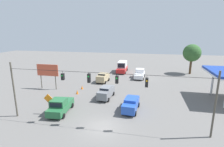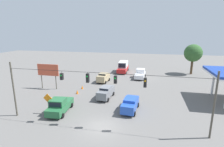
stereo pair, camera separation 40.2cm
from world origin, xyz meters
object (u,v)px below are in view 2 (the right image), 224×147
object	(u,v)px
tree_horizon_left	(193,53)
traffic_cone_second	(68,98)
box_truck_red_withflow_deep	(123,67)
sedan_blue_crossing_near	(130,104)
pickup_truck_green_parked_shoulder	(60,106)
traffic_cone_nearest	(59,106)
work_zone_sign	(48,100)
sedan_tan_withflow_far	(103,77)
roadside_billboard	(48,71)
sedan_grey_withflow_mid	(106,92)
traffic_cone_fourth	(82,87)
traffic_cone_third	(77,92)
pickup_truck_white_oncoming_deep	(140,74)
overhead_signal_span	(102,89)

from	to	relation	value
tree_horizon_left	traffic_cone_second	bearing A→B (deg)	45.12
box_truck_red_withflow_deep	sedan_blue_crossing_near	bearing A→B (deg)	101.35
pickup_truck_green_parked_shoulder	tree_horizon_left	xyz separation A→B (m)	(-22.34, -27.44, 4.46)
traffic_cone_nearest	work_zone_sign	bearing A→B (deg)	69.59
sedan_tan_withflow_far	roadside_billboard	world-z (taller)	roadside_billboard
sedan_grey_withflow_mid	box_truck_red_withflow_deep	size ratio (longest dim) A/B	0.71
traffic_cone_fourth	box_truck_red_withflow_deep	bearing A→B (deg)	-108.81
box_truck_red_withflow_deep	traffic_cone_third	bearing A→B (deg)	74.22
traffic_cone_third	sedan_grey_withflow_mid	bearing A→B (deg)	172.11
sedan_tan_withflow_far	traffic_cone_second	distance (m)	11.74
sedan_grey_withflow_mid	pickup_truck_white_oncoming_deep	bearing A→B (deg)	-108.84
traffic_cone_fourth	traffic_cone_second	bearing A→B (deg)	89.38
overhead_signal_span	pickup_truck_white_oncoming_deep	distance (m)	23.23
traffic_cone_nearest	traffic_cone_third	world-z (taller)	same
roadside_billboard	pickup_truck_white_oncoming_deep	bearing A→B (deg)	-144.97
sedan_grey_withflow_mid	pickup_truck_green_parked_shoulder	xyz separation A→B (m)	(4.83, 6.55, -0.03)
traffic_cone_third	work_zone_sign	distance (m)	8.14
traffic_cone_nearest	roadside_billboard	world-z (taller)	roadside_billboard
sedan_blue_crossing_near	pickup_truck_green_parked_shoulder	bearing A→B (deg)	15.78
pickup_truck_white_oncoming_deep	work_zone_sign	distance (m)	23.97
work_zone_sign	tree_horizon_left	distance (m)	36.88
pickup_truck_green_parked_shoulder	sedan_blue_crossing_near	bearing A→B (deg)	-164.22
tree_horizon_left	roadside_billboard	bearing A→B (deg)	32.18
traffic_cone_third	tree_horizon_left	world-z (taller)	tree_horizon_left
traffic_cone_fourth	work_zone_sign	bearing A→B (deg)	87.09
traffic_cone_fourth	tree_horizon_left	distance (m)	29.37
box_truck_red_withflow_deep	pickup_truck_green_parked_shoulder	bearing A→B (deg)	79.86
pickup_truck_white_oncoming_deep	tree_horizon_left	world-z (taller)	tree_horizon_left
sedan_blue_crossing_near	traffic_cone_second	xyz separation A→B (m)	(10.20, -1.51, -0.59)
tree_horizon_left	box_truck_red_withflow_deep	bearing A→B (deg)	4.52
pickup_truck_white_oncoming_deep	sedan_grey_withflow_mid	bearing A→B (deg)	71.16
sedan_tan_withflow_far	work_zone_sign	distance (m)	16.53
sedan_grey_withflow_mid	overhead_signal_span	bearing A→B (deg)	101.93
traffic_cone_third	overhead_signal_span	bearing A→B (deg)	127.77
box_truck_red_withflow_deep	traffic_cone_fourth	size ratio (longest dim) A/B	9.03
traffic_cone_second	traffic_cone_fourth	distance (m)	5.91
box_truck_red_withflow_deep	roadside_billboard	distance (m)	20.90
traffic_cone_fourth	sedan_blue_crossing_near	bearing A→B (deg)	143.81
roadside_billboard	work_zone_sign	xyz separation A→B (m)	(-5.79, 9.54, -1.47)
roadside_billboard	tree_horizon_left	xyz separation A→B (m)	(-29.46, -18.54, 1.98)
traffic_cone_second	traffic_cone_fourth	xyz separation A→B (m)	(-0.06, -5.91, 0.00)
sedan_blue_crossing_near	roadside_billboard	bearing A→B (deg)	-20.79
pickup_truck_white_oncoming_deep	traffic_cone_third	distance (m)	16.85
traffic_cone_nearest	tree_horizon_left	bearing A→B (deg)	-131.11
sedan_tan_withflow_far	pickup_truck_white_oncoming_deep	distance (m)	9.23
sedan_grey_withflow_mid	box_truck_red_withflow_deep	distance (m)	19.50
box_truck_red_withflow_deep	traffic_cone_fourth	world-z (taller)	box_truck_red_withflow_deep
sedan_tan_withflow_far	traffic_cone_nearest	bearing A→B (deg)	79.58
traffic_cone_nearest	sedan_blue_crossing_near	bearing A→B (deg)	-170.95
sedan_grey_withflow_mid	traffic_cone_fourth	xyz separation A→B (m)	(5.61, -3.51, -0.64)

